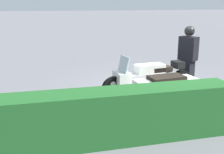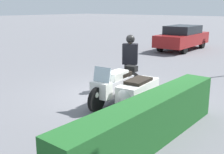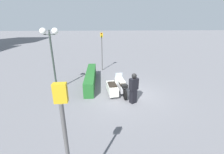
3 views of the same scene
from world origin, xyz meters
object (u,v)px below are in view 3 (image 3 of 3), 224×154
object	(u,v)px
traffic_light_near	(102,46)
twin_lamp_post	(50,41)
traffic_light_far	(65,134)
police_motorcycle	(116,86)
hedge_bush_curbside	(91,78)
officer_rider	(134,88)

from	to	relation	value
traffic_light_near	twin_lamp_post	bearing A→B (deg)	-36.93
twin_lamp_post	traffic_light_far	xyz separation A→B (m)	(-7.26, -2.38, -1.13)
twin_lamp_post	police_motorcycle	bearing A→B (deg)	-101.11
hedge_bush_curbside	officer_rider	bearing A→B (deg)	-138.84
traffic_light_far	traffic_light_near	bearing A→B (deg)	-5.68
hedge_bush_curbside	traffic_light_far	xyz separation A→B (m)	(-8.11, -0.05, 1.75)
hedge_bush_curbside	twin_lamp_post	world-z (taller)	twin_lamp_post
twin_lamp_post	officer_rider	bearing A→B (deg)	-113.58
officer_rider	twin_lamp_post	bearing A→B (deg)	36.14
police_motorcycle	traffic_light_near	xyz separation A→B (m)	(5.13, 0.86, 1.87)
traffic_light_near	traffic_light_far	xyz separation A→B (m)	(-11.58, 0.87, -0.10)
officer_rider	twin_lamp_post	distance (m)	5.94
traffic_light_far	officer_rider	bearing A→B (deg)	-28.44
twin_lamp_post	traffic_light_near	size ratio (longest dim) A/B	1.16
officer_rider	twin_lamp_post	world-z (taller)	twin_lamp_post
officer_rider	traffic_light_near	bearing A→B (deg)	-15.42
police_motorcycle	traffic_light_far	xyz separation A→B (m)	(-6.45, 1.73, 1.77)
police_motorcycle	traffic_light_near	size ratio (longest dim) A/B	0.73
officer_rider	traffic_light_far	distance (m)	5.85
police_motorcycle	hedge_bush_curbside	size ratio (longest dim) A/B	0.55
officer_rider	traffic_light_far	xyz separation A→B (m)	(-5.08, 2.60, 1.27)
hedge_bush_curbside	twin_lamp_post	size ratio (longest dim) A/B	1.16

